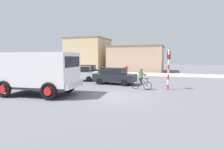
{
  "coord_description": "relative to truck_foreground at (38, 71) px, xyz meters",
  "views": [
    {
      "loc": [
        3.57,
        -11.31,
        2.58
      ],
      "look_at": [
        -1.07,
        2.5,
        1.2
      ],
      "focal_mm": 29.09,
      "sensor_mm": 36.0,
      "label": 1
    }
  ],
  "objects": [
    {
      "name": "truck_foreground",
      "position": [
        0.0,
        0.0,
        0.0
      ],
      "size": [
        5.63,
        3.2,
        2.9
      ],
      "color": "white",
      "rests_on": "ground"
    },
    {
      "name": "traffic_light_pole",
      "position": [
        8.4,
        5.07,
        0.4
      ],
      "size": [
        0.24,
        0.43,
        3.2
      ],
      "color": "red",
      "rests_on": "ground"
    },
    {
      "name": "pedestrian_near_kerb",
      "position": [
        3.29,
        11.7,
        -0.82
      ],
      "size": [
        0.34,
        0.22,
        1.62
      ],
      "color": "#2D334C",
      "rests_on": "ground"
    },
    {
      "name": "ground_plane",
      "position": [
        5.15,
        1.23,
        -1.67
      ],
      "size": [
        120.0,
        120.0,
        0.0
      ],
      "primitive_type": "plane",
      "color": "slate"
    },
    {
      "name": "sidewalk_far",
      "position": [
        5.15,
        16.49,
        -1.59
      ],
      "size": [
        80.0,
        5.0,
        0.16
      ],
      "primitive_type": "cube",
      "color": "#ADADA8",
      "rests_on": "ground"
    },
    {
      "name": "car_white_mid",
      "position": [
        -0.99,
        7.59,
        -0.85
      ],
      "size": [
        4.3,
        2.67,
        1.6
      ],
      "color": "white",
      "rests_on": "ground"
    },
    {
      "name": "cyclist",
      "position": [
        6.35,
        4.33,
        -0.8
      ],
      "size": [
        1.71,
        0.56,
        1.72
      ],
      "color": "black",
      "rests_on": "ground"
    },
    {
      "name": "building_mid_block",
      "position": [
        2.22,
        23.64,
        0.65
      ],
      "size": [
        9.74,
        7.41,
        4.64
      ],
      "color": "tan",
      "rests_on": "ground"
    },
    {
      "name": "car_far_side",
      "position": [
        -2.06,
        11.2,
        -0.85
      ],
      "size": [
        4.25,
        2.43,
        1.6
      ],
      "color": "#1E2328",
      "rests_on": "ground"
    },
    {
      "name": "building_corner_left",
      "position": [
        -7.8,
        23.93,
        1.54
      ],
      "size": [
        7.55,
        7.73,
        6.41
      ],
      "color": "#D1B284",
      "rests_on": "ground"
    },
    {
      "name": "car_red_near",
      "position": [
        3.4,
        6.46,
        -0.85
      ],
      "size": [
        4.12,
        2.11,
        1.6
      ],
      "color": "#1E2328",
      "rests_on": "ground"
    }
  ]
}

